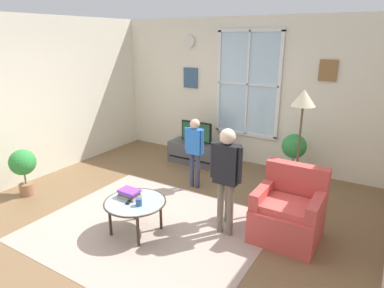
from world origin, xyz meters
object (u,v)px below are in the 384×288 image
coffee_table (135,203)px  book_stack (129,194)px  person_black_shirt (226,170)px  tv_stand (196,153)px  potted_plant_by_window (293,155)px  potted_plant_corner (23,166)px  cup (139,202)px  person_green_shirt (225,170)px  remote_near_books (130,201)px  armchair (288,213)px  person_blue_shirt (195,145)px  television (196,132)px  floor_lamp (302,110)px

coffee_table → book_stack: 0.16m
coffee_table → person_black_shirt: 1.20m
coffee_table → tv_stand: bearing=103.7°
potted_plant_by_window → potted_plant_corner: bearing=-141.1°
person_black_shirt → cup: bearing=-143.9°
book_stack → person_green_shirt: person_green_shirt is taller
tv_stand → remote_near_books: 2.61m
potted_plant_by_window → potted_plant_corner: potted_plant_by_window is taller
cup → coffee_table: bearing=153.4°
armchair → coffee_table: 1.87m
coffee_table → person_blue_shirt: size_ratio=0.67×
coffee_table → person_blue_shirt: person_blue_shirt is taller
television → book_stack: television is taller
television → person_green_shirt: 2.18m
book_stack → person_black_shirt: (1.09, 0.51, 0.37)m
tv_stand → person_green_shirt: (1.41, -1.66, 0.52)m
book_stack → floor_lamp: 2.50m
armchair → person_black_shirt: 0.93m
armchair → coffee_table: size_ratio=1.13×
person_black_shirt → potted_plant_by_window: (0.25, 2.06, -0.40)m
person_blue_shirt → remote_near_books: bearing=-89.1°
person_black_shirt → potted_plant_by_window: size_ratio=1.65×
remote_near_books → potted_plant_by_window: size_ratio=0.17×
potted_plant_by_window → floor_lamp: floor_lamp is taller
remote_near_books → potted_plant_corner: (-2.10, -0.03, 0.04)m
tv_stand → book_stack: (0.48, -2.44, 0.27)m
remote_near_books → person_blue_shirt: 1.61m
tv_stand → potted_plant_corner: potted_plant_corner is taller
coffee_table → book_stack: (-0.13, 0.05, 0.08)m
person_green_shirt → cup: bearing=-128.1°
person_black_shirt → floor_lamp: (0.54, 1.13, 0.58)m
armchair → person_green_shirt: person_green_shirt is taller
person_black_shirt → person_blue_shirt: bearing=136.5°
television → floor_lamp: (2.11, -0.80, 0.80)m
coffee_table → potted_plant_by_window: 2.89m
tv_stand → book_stack: bearing=-78.9°
person_green_shirt → potted_plant_corner: 3.10m
book_stack → remote_near_books: bearing=-48.9°
potted_plant_by_window → potted_plant_corner: 4.31m
television → person_blue_shirt: bearing=-60.5°
remote_near_books → floor_lamp: floor_lamp is taller
floor_lamp → cup: bearing=-128.6°
book_stack → remote_near_books: size_ratio=1.95×
person_blue_shirt → person_black_shirt: bearing=-43.5°
television → armchair: 2.77m
television → person_blue_shirt: (0.54, -0.95, 0.09)m
person_black_shirt → person_green_shirt: (-0.15, 0.27, -0.12)m
tv_stand → book_stack: size_ratio=3.83×
armchair → potted_plant_corner: size_ratio=1.18×
person_black_shirt → potted_plant_corner: size_ratio=1.85×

